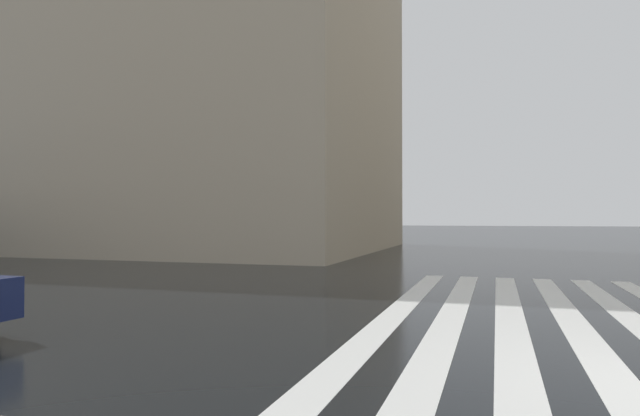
# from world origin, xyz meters

# --- Properties ---
(zebra_crossing) EXTENTS (13.00, 5.50, 0.01)m
(zebra_crossing) POSITION_xyz_m (4.00, 1.36, 0.00)
(zebra_crossing) COLOR silver
(zebra_crossing) RESTS_ON ground_plane
(haussmann_block_mid) EXTENTS (17.12, 27.31, 22.90)m
(haussmann_block_mid) POSITION_xyz_m (21.06, 21.60, 11.21)
(haussmann_block_mid) COLOR tan
(haussmann_block_mid) RESTS_ON ground_plane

